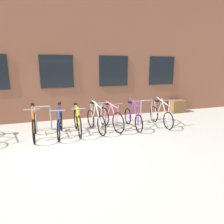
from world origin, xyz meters
name	(u,v)px	position (x,y,z in m)	size (l,w,h in m)	color
ground_plane	(68,150)	(0.00, 0.00, 0.00)	(42.00, 42.00, 0.00)	#B2ADA0
storefront_building	(52,49)	(0.00, 6.24, 3.12)	(28.00, 6.13, 6.25)	brown
bike_rack	(72,114)	(0.39, 1.90, 0.53)	(6.54, 0.05, 0.89)	gray
bicycle_blue	(60,124)	(-0.10, 1.29, 0.38)	(0.44, 1.76, 1.05)	black
bicycle_white	(96,120)	(1.12, 1.34, 0.38)	(0.44, 1.69, 1.10)	black
bicycle_silver	(161,116)	(3.66, 1.24, 0.37)	(0.44, 1.72, 1.09)	black
bicycle_pink	(111,118)	(1.68, 1.38, 0.39)	(0.53, 1.71, 1.03)	black
bicycle_yellow	(77,121)	(0.48, 1.34, 0.39)	(0.44, 1.73, 0.99)	black
bicycle_orange	(34,125)	(-0.90, 1.28, 0.40)	(0.44, 1.73, 1.08)	black
bicycle_purple	(133,118)	(2.52, 1.29, 0.37)	(0.44, 1.70, 1.11)	black
planter_box	(177,106)	(5.57, 2.85, 0.30)	(0.70, 0.44, 0.60)	brown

